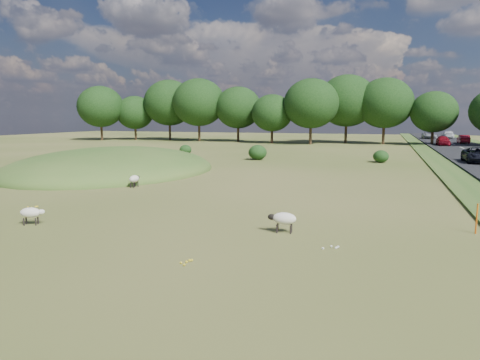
% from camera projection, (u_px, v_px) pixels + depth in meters
% --- Properties ---
extents(ground, '(160.00, 160.00, 0.00)m').
position_uv_depth(ground, '(274.00, 166.00, 39.82)').
color(ground, '#3C531A').
rests_on(ground, ground).
extents(mound, '(16.00, 20.00, 4.00)m').
position_uv_depth(mound, '(113.00, 171.00, 36.10)').
color(mound, '#33561E').
rests_on(mound, ground).
extents(treeline, '(96.28, 14.66, 11.70)m').
position_uv_depth(treeline, '(320.00, 105.00, 72.42)').
color(treeline, black).
rests_on(treeline, ground).
extents(shrubs, '(24.01, 5.07, 1.58)m').
position_uv_depth(shrubs, '(269.00, 153.00, 46.02)').
color(shrubs, black).
rests_on(shrubs, ground).
extents(marker_post, '(0.06, 0.06, 1.20)m').
position_uv_depth(marker_post, '(477.00, 219.00, 16.59)').
color(marker_post, '#D8590C').
rests_on(marker_post, ground).
extents(sheep_0, '(0.52, 1.10, 0.79)m').
position_uv_depth(sheep_0, '(134.00, 179.00, 27.58)').
color(sheep_0, beige).
rests_on(sheep_0, ground).
extents(sheep_2, '(1.14, 0.55, 0.82)m').
position_uv_depth(sheep_2, '(283.00, 219.00, 16.72)').
color(sheep_2, beige).
rests_on(sheep_2, ground).
extents(sheep_3, '(1.08, 0.71, 0.75)m').
position_uv_depth(sheep_3, '(31.00, 213.00, 17.98)').
color(sheep_3, beige).
rests_on(sheep_3, ground).
extents(car_2, '(2.01, 4.94, 1.43)m').
position_uv_depth(car_2, '(448.00, 135.00, 87.22)').
color(car_2, white).
rests_on(car_2, road).
extents(car_3, '(2.34, 5.08, 1.41)m').
position_uv_depth(car_3, '(478.00, 155.00, 40.34)').
color(car_3, black).
rests_on(car_3, road).
extents(car_4, '(1.75, 4.36, 1.48)m').
position_uv_depth(car_4, '(443.00, 140.00, 64.76)').
color(car_4, maroon).
rests_on(car_4, road).
extents(car_5, '(1.44, 4.14, 1.37)m').
position_uv_depth(car_5, '(463.00, 139.00, 69.81)').
color(car_5, maroon).
rests_on(car_5, road).
extents(car_6, '(2.45, 5.30, 1.47)m').
position_uv_depth(car_6, '(429.00, 135.00, 85.47)').
color(car_6, '#A1A4A9').
rests_on(car_6, road).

